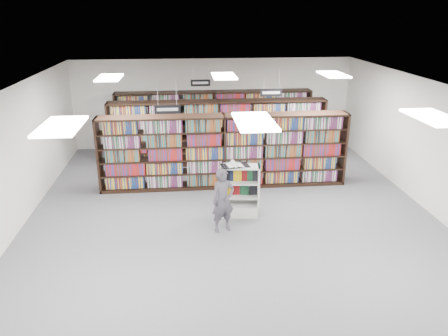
{
  "coord_description": "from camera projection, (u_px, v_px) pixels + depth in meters",
  "views": [
    {
      "loc": [
        -1.14,
        -9.69,
        4.85
      ],
      "look_at": [
        -0.15,
        0.5,
        1.1
      ],
      "focal_mm": 35.0,
      "sensor_mm": 36.0,
      "label": 1
    }
  ],
  "objects": [
    {
      "name": "bookshelf_row_far",
      "position": [
        214.0,
        120.0,
        15.8
      ],
      "size": [
        7.0,
        0.6,
        2.1
      ],
      "color": "black",
      "rests_on": "floor"
    },
    {
      "name": "shopper",
      "position": [
        223.0,
        201.0,
        9.89
      ],
      "size": [
        0.64,
        0.53,
        1.51
      ],
      "primitive_type": "imported",
      "rotation": [
        0.0,
        0.0,
        0.36
      ],
      "color": "#48444E",
      "rests_on": "floor"
    },
    {
      "name": "bookshelf_row_mid",
      "position": [
        218.0,
        133.0,
        14.21
      ],
      "size": [
        7.0,
        0.6,
        2.1
      ],
      "color": "black",
      "rests_on": "floor"
    },
    {
      "name": "wall_back",
      "position": [
        213.0,
        103.0,
        15.89
      ],
      "size": [
        10.0,
        0.1,
        3.2
      ],
      "primitive_type": "cube",
      "color": "white",
      "rests_on": "ground"
    },
    {
      "name": "bookshelf_row_near",
      "position": [
        224.0,
        151.0,
        12.34
      ],
      "size": [
        7.0,
        0.6,
        2.1
      ],
      "color": "black",
      "rests_on": "floor"
    },
    {
      "name": "aisle_sign_center",
      "position": [
        200.0,
        82.0,
        14.59
      ],
      "size": [
        0.65,
        0.02,
        0.8
      ],
      "color": "#B2B2B7",
      "rests_on": "ceiling"
    },
    {
      "name": "aisle_sign_right",
      "position": [
        271.0,
        92.0,
        12.9
      ],
      "size": [
        0.65,
        0.02,
        0.8
      ],
      "color": "#B2B2B7",
      "rests_on": "ceiling"
    },
    {
      "name": "open_book",
      "position": [
        235.0,
        165.0,
        10.46
      ],
      "size": [
        0.71,
        0.48,
        0.13
      ],
      "rotation": [
        0.0,
        0.0,
        0.16
      ],
      "color": "black",
      "rests_on": "endcap_display"
    },
    {
      "name": "troffer_back_right",
      "position": [
        333.0,
        74.0,
        11.89
      ],
      "size": [
        0.6,
        1.2,
        0.04
      ],
      "primitive_type": "cube",
      "color": "white",
      "rests_on": "ceiling"
    },
    {
      "name": "troffer_back_center",
      "position": [
        224.0,
        76.0,
        11.62
      ],
      "size": [
        0.6,
        1.2,
        0.04
      ],
      "primitive_type": "cube",
      "color": "white",
      "rests_on": "ceiling"
    },
    {
      "name": "wall_right",
      "position": [
        434.0,
        149.0,
        10.74
      ],
      "size": [
        0.1,
        12.0,
        3.2
      ],
      "primitive_type": "cube",
      "color": "white",
      "rests_on": "ground"
    },
    {
      "name": "troffer_back_left",
      "position": [
        109.0,
        78.0,
        11.34
      ],
      "size": [
        0.6,
        1.2,
        0.04
      ],
      "primitive_type": "cube",
      "color": "white",
      "rests_on": "ceiling"
    },
    {
      "name": "endcap_display",
      "position": [
        240.0,
        197.0,
        10.8
      ],
      "size": [
        0.97,
        0.56,
        1.3
      ],
      "rotation": [
        0.0,
        0.0,
        -0.11
      ],
      "color": "silver",
      "rests_on": "floor"
    },
    {
      "name": "floor",
      "position": [
        232.0,
        216.0,
        10.83
      ],
      "size": [
        12.0,
        12.0,
        0.0
      ],
      "primitive_type": "plane",
      "color": "#55565B",
      "rests_on": "ground"
    },
    {
      "name": "troffer_front_left",
      "position": [
        61.0,
        126.0,
        6.67
      ],
      "size": [
        0.6,
        1.2,
        0.04
      ],
      "primitive_type": "cube",
      "color": "white",
      "rests_on": "ceiling"
    },
    {
      "name": "wall_front",
      "position": [
        297.0,
        331.0,
        4.68
      ],
      "size": [
        10.0,
        0.1,
        3.2
      ],
      "primitive_type": "cube",
      "color": "white",
      "rests_on": "ground"
    },
    {
      "name": "troffer_front_center",
      "position": [
        255.0,
        122.0,
        6.94
      ],
      "size": [
        0.6,
        1.2,
        0.04
      ],
      "primitive_type": "cube",
      "color": "white",
      "rests_on": "ceiling"
    },
    {
      "name": "aisle_sign_left",
      "position": [
        168.0,
        109.0,
        10.76
      ],
      "size": [
        0.65,
        0.02,
        0.8
      ],
      "color": "#B2B2B7",
      "rests_on": "ceiling"
    },
    {
      "name": "wall_left",
      "position": [
        12.0,
        162.0,
        9.83
      ],
      "size": [
        0.1,
        12.0,
        3.2
      ],
      "primitive_type": "cube",
      "color": "white",
      "rests_on": "ground"
    },
    {
      "name": "troffer_front_right",
      "position": [
        434.0,
        117.0,
        7.22
      ],
      "size": [
        0.6,
        1.2,
        0.04
      ],
      "primitive_type": "cube",
      "color": "white",
      "rests_on": "ceiling"
    },
    {
      "name": "ceiling",
      "position": [
        233.0,
        87.0,
        9.73
      ],
      "size": [
        10.0,
        12.0,
        0.1
      ],
      "primitive_type": "cube",
      "color": "silver",
      "rests_on": "wall_back"
    }
  ]
}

